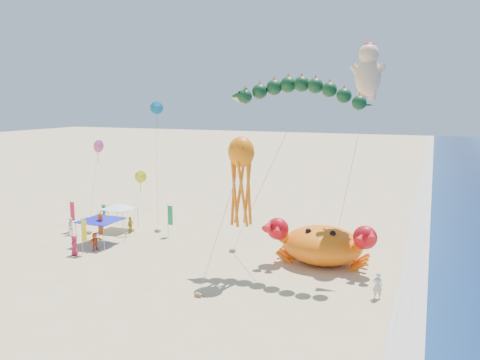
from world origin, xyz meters
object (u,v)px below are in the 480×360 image
(octopus_kite, at_px, (241,174))
(canopy_blue, at_px, (100,218))
(dragon_kite, at_px, (298,97))
(cherub_kite, at_px, (368,70))
(canopy_white, at_px, (119,206))
(crab_inflatable, at_px, (322,244))

(octopus_kite, relative_size, canopy_blue, 2.88)
(dragon_kite, distance_m, canopy_blue, 21.14)
(cherub_kite, bearing_deg, canopy_white, -175.91)
(octopus_kite, bearing_deg, cherub_kite, 49.51)
(crab_inflatable, relative_size, canopy_blue, 2.37)
(octopus_kite, xyz_separation_m, canopy_white, (-16.31, 7.11, -5.29))
(cherub_kite, distance_m, canopy_blue, 26.73)
(dragon_kite, bearing_deg, cherub_kite, 49.41)
(crab_inflatable, relative_size, cherub_kite, 0.49)
(dragon_kite, bearing_deg, canopy_blue, -176.09)
(cherub_kite, relative_size, octopus_kite, 1.68)
(canopy_blue, bearing_deg, crab_inflatable, 6.99)
(octopus_kite, height_order, canopy_white, octopus_kite)
(dragon_kite, relative_size, canopy_white, 4.64)
(dragon_kite, relative_size, canopy_blue, 3.98)
(cherub_kite, bearing_deg, canopy_blue, -164.21)
(octopus_kite, distance_m, canopy_white, 18.56)
(canopy_white, bearing_deg, crab_inflatable, -5.86)
(octopus_kite, distance_m, canopy_blue, 16.03)
(dragon_kite, distance_m, canopy_white, 22.56)
(cherub_kite, height_order, canopy_blue, cherub_kite)
(crab_inflatable, xyz_separation_m, dragon_kite, (-1.91, -1.22, 11.67))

